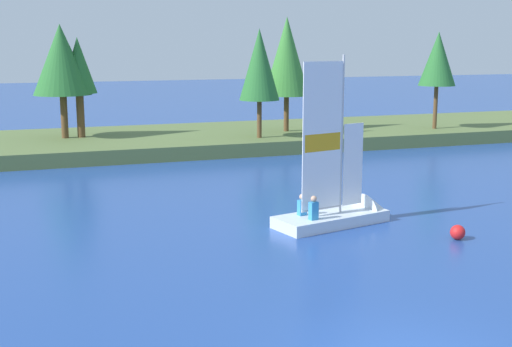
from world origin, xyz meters
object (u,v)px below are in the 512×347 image
at_px(shoreline_tree_midright, 287,57).
at_px(channel_buoy, 458,232).
at_px(shoreline_tree_centre, 259,65).
at_px(shoreline_tree_left, 61,60).
at_px(sailboat, 348,210).
at_px(shoreline_tree_right, 438,59).
at_px(shoreline_tree_midleft, 78,67).

relative_size(shoreline_tree_midright, channel_buoy, 14.50).
relative_size(shoreline_tree_centre, shoreline_tree_midright, 0.89).
bearing_deg(shoreline_tree_left, sailboat, -66.69).
height_order(shoreline_tree_midright, channel_buoy, shoreline_tree_midright).
xyz_separation_m(shoreline_tree_centre, shoreline_tree_midright, (2.51, 2.20, 0.40)).
distance_m(shoreline_tree_midright, shoreline_tree_right, 9.50).
distance_m(shoreline_tree_left, shoreline_tree_midright, 13.05).
distance_m(shoreline_tree_centre, channel_buoy, 19.37).
xyz_separation_m(shoreline_tree_right, sailboat, (-14.05, -16.04, -4.67)).
xyz_separation_m(shoreline_tree_midleft, sailboat, (7.35, -19.19, -4.33)).
bearing_deg(shoreline_tree_centre, shoreline_tree_right, 1.68).
bearing_deg(shoreline_tree_left, shoreline_tree_midleft, 1.77).
distance_m(shoreline_tree_right, channel_buoy, 23.01).
relative_size(shoreline_tree_left, shoreline_tree_right, 1.06).
bearing_deg(shoreline_tree_midright, shoreline_tree_right, -11.27).
height_order(shoreline_tree_midleft, sailboat, shoreline_tree_midleft).
height_order(shoreline_tree_centre, shoreline_tree_right, shoreline_tree_centre).
distance_m(shoreline_tree_left, shoreline_tree_midleft, 0.99).
distance_m(shoreline_tree_left, shoreline_tree_centre, 11.04).
bearing_deg(shoreline_tree_midright, channel_buoy, -96.71).
height_order(shoreline_tree_midleft, shoreline_tree_right, shoreline_tree_right).
relative_size(sailboat, channel_buoy, 13.15).
bearing_deg(shoreline_tree_centre, shoreline_tree_midleft, 159.92).
distance_m(shoreline_tree_midright, sailboat, 19.14).
height_order(shoreline_tree_left, shoreline_tree_midright, shoreline_tree_midright).
distance_m(shoreline_tree_centre, shoreline_tree_right, 11.84).
xyz_separation_m(shoreline_tree_left, sailboat, (8.26, -19.16, -4.74)).
relative_size(shoreline_tree_left, channel_buoy, 13.44).
relative_size(shoreline_tree_midleft, shoreline_tree_right, 0.94).
height_order(sailboat, channel_buoy, sailboat).
xyz_separation_m(shoreline_tree_midright, sailboat, (-4.74, -17.89, -4.86)).
relative_size(shoreline_tree_midleft, shoreline_tree_midright, 0.82).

